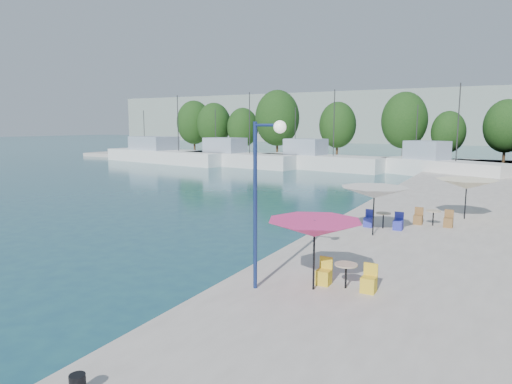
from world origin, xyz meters
The scene contains 21 objects.
quay_far centered at (-8.00, 67.00, 0.30)m, with size 90.00×16.00×0.60m, color #A59C95.
hill_west centered at (-30.00, 160.00, 8.00)m, with size 180.00×40.00×16.00m, color gray.
trawler_01 centered at (-31.21, 55.67, 1.07)m, with size 23.49×10.07×10.20m.
trawler_02 centered at (-18.43, 55.14, 1.07)m, with size 18.10×7.41×10.20m.
trawler_03 centered at (-6.91, 56.00, 1.07)m, with size 16.67×7.03×10.20m.
trawler_04 centered at (7.61, 54.24, 1.07)m, with size 14.34×9.82×10.20m.
tree_01 centered at (-36.75, 70.51, 6.03)m, with size 6.35×6.35×9.40m.
tree_02 centered at (-31.87, 69.73, 5.72)m, with size 5.99×5.99×8.86m.
tree_03 centered at (-25.93, 69.61, 5.14)m, with size 5.32×5.32×7.88m.
tree_04 centered at (-18.60, 68.02, 6.65)m, with size 7.08×7.08×10.48m.
tree_05 centered at (-9.86, 71.80, 5.56)m, with size 5.81×5.81×8.60m.
tree_06 centered at (0.48, 71.06, 6.22)m, with size 6.58×6.58×9.74m.
tree_07 centered at (6.51, 71.07, 4.59)m, with size 4.67×4.67×6.92m.
tree_08 centered at (13.55, 70.83, 5.41)m, with size 5.63×5.63×8.33m.
umbrella_pink centered at (8.81, 14.17, 2.47)m, with size 2.86×2.86×2.12m.
umbrella_white centered at (8.64, 21.87, 2.54)m, with size 3.03×3.03×2.19m.
umbrella_cream centered at (11.97, 27.79, 2.45)m, with size 3.10×3.10×2.10m.
cafe_table_01 centered at (9.63, 14.74, 0.89)m, with size 1.82×0.70×0.76m.
cafe_table_02 centered at (8.72, 23.48, 0.89)m, with size 1.82×0.70×0.76m.
cafe_table_03 centered at (10.73, 25.24, 0.89)m, with size 1.82×0.70×0.76m.
street_lamp centered at (7.53, 13.45, 4.09)m, with size 1.04×0.36×5.03m.
Camera 1 is at (13.59, 1.80, 5.49)m, focal length 32.00 mm.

